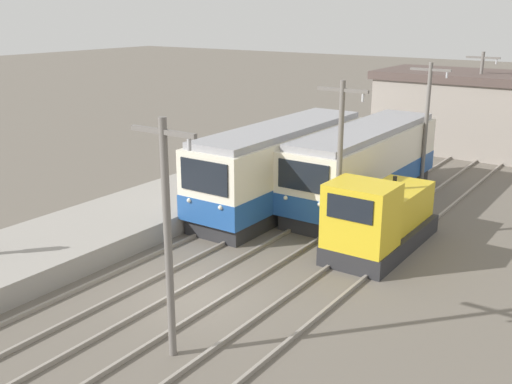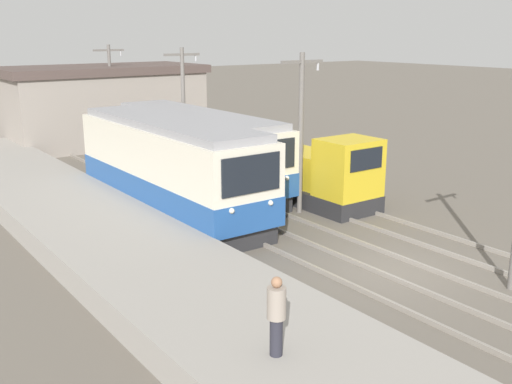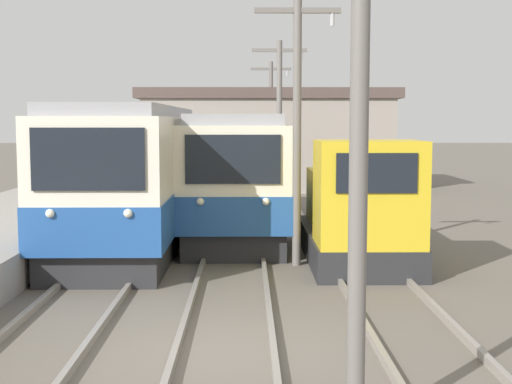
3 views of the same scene
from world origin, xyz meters
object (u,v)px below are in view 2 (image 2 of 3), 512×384
commuter_train_left (170,171)px  shunting_locomotive (320,176)px  commuter_train_center (197,154)px  catenary_mast_distant (111,91)px  catenary_mast_far (184,104)px  person_on_platform (276,313)px  catenary_mast_mid (301,127)px

commuter_train_left → shunting_locomotive: size_ratio=1.87×
commuter_train_center → catenary_mast_distant: 13.26m
catenary_mast_far → person_on_platform: catenary_mast_far is taller
commuter_train_left → catenary_mast_mid: size_ratio=1.75×
commuter_train_center → shunting_locomotive: size_ratio=1.91×
commuter_train_center → person_on_platform: commuter_train_center is taller
commuter_train_center → catenary_mast_distant: bearing=83.4°
catenary_mast_far → person_on_platform: 20.49m
commuter_train_left → person_on_platform: 12.78m
commuter_train_center → person_on_platform: (-6.94, -14.81, 0.05)m
catenary_mast_mid → catenary_mast_far: 9.28m
person_on_platform → catenary_mast_distant: bearing=73.1°
person_on_platform → commuter_train_center: bearing=64.9°
catenary_mast_distant → person_on_platform: 29.17m
person_on_platform → catenary_mast_far: bearing=65.5°
catenary_mast_mid → person_on_platform: (-8.45, -9.30, -1.74)m
shunting_locomotive → catenary_mast_distant: bearing=94.7°
commuter_train_center → person_on_platform: 16.36m
commuter_train_center → catenary_mast_distant: catenary_mast_distant is taller
commuter_train_center → catenary_mast_mid: size_ratio=1.79×
commuter_train_left → catenary_mast_mid: (4.31, -2.79, 1.70)m
commuter_train_left → shunting_locomotive: commuter_train_left is taller
catenary_mast_far → catenary_mast_distant: 9.28m
shunting_locomotive → person_on_platform: shunting_locomotive is taller
commuter_train_left → catenary_mast_distant: catenary_mast_distant is taller
catenary_mast_mid → catenary_mast_distant: (0.00, 18.57, 0.00)m
shunting_locomotive → commuter_train_center: bearing=120.9°
commuter_train_left → commuter_train_center: bearing=44.2°
commuter_train_left → commuter_train_center: commuter_train_left is taller
commuter_train_center → shunting_locomotive: commuter_train_center is taller
catenary_mast_mid → person_on_platform: bearing=-132.3°
catenary_mast_far → commuter_train_center: bearing=-111.8°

